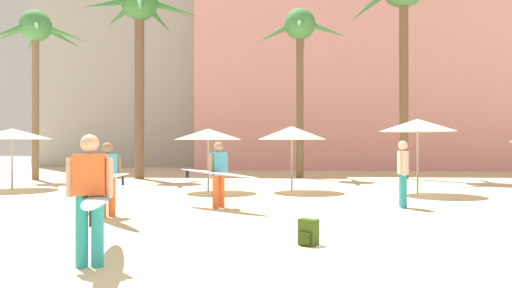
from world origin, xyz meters
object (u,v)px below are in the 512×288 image
palm_tree_right (140,21)px  beach_towel (366,242)px  cafe_umbrella_1 (12,134)px  person_near_right (105,177)px  palm_tree_left (300,39)px  cafe_umbrella_0 (418,125)px  cafe_umbrella_4 (208,134)px  person_mid_left (403,171)px  cafe_umbrella_3 (292,133)px  person_far_right (218,172)px  backpack (308,233)px  person_near_left (94,195)px  palm_tree_far_right (36,39)px

palm_tree_right → beach_towel: (8.60, -14.43, -7.48)m
cafe_umbrella_1 → person_near_right: (6.03, -6.32, -1.10)m
palm_tree_left → cafe_umbrella_0: palm_tree_left is taller
cafe_umbrella_4 → beach_towel: bearing=-63.5°
cafe_umbrella_1 → person_mid_left: cafe_umbrella_1 is taller
person_near_right → cafe_umbrella_3: bearing=-64.6°
palm_tree_right → person_far_right: 13.45m
backpack → person_near_right: bearing=-87.7°
beach_towel → person_mid_left: (1.56, 4.58, 0.93)m
cafe_umbrella_3 → beach_towel: bearing=-81.5°
cafe_umbrella_3 → person_near_left: cafe_umbrella_3 is taller
palm_tree_left → backpack: bearing=-89.8°
person_mid_left → person_far_right: bearing=8.5°
palm_tree_left → cafe_umbrella_0: 9.56m
person_near_right → palm_tree_right: bearing=-17.6°
beach_towel → person_mid_left: size_ratio=1.03×
beach_towel → backpack: size_ratio=4.19×
palm_tree_left → person_near_right: size_ratio=3.19×
palm_tree_right → beach_towel: palm_tree_right is taller
cafe_umbrella_3 → person_near_right: (-4.03, -6.46, -1.11)m
palm_tree_left → person_far_right: (-2.11, -11.63, -5.84)m
cafe_umbrella_1 → cafe_umbrella_4: bearing=-2.1°
cafe_umbrella_3 → cafe_umbrella_4: 2.88m
palm_tree_right → cafe_umbrella_0: (11.38, -6.28, -5.24)m
palm_tree_right → beach_towel: bearing=-59.2°
palm_tree_left → person_mid_left: size_ratio=4.82×
beach_towel → backpack: backpack is taller
palm_tree_right → cafe_umbrella_1: palm_tree_right is taller
cafe_umbrella_1 → palm_tree_far_right: bearing=110.5°
person_near_right → person_far_right: 2.82m
person_mid_left → backpack: bearing=64.8°
palm_tree_far_right → cafe_umbrella_4: 11.25m
cafe_umbrella_4 → backpack: 9.41m
palm_tree_far_right → beach_towel: 19.87m
cafe_umbrella_1 → person_far_right: cafe_umbrella_1 is taller
cafe_umbrella_1 → person_far_right: 9.51m
person_near_right → person_mid_left: (6.91, 2.26, 0.03)m
cafe_umbrella_4 → person_near_left: (0.34, -10.16, -1.04)m
palm_tree_far_right → person_near_left: bearing=-58.4°
person_far_right → person_near_left: 5.88m
person_near_left → cafe_umbrella_4: bearing=-10.1°
backpack → person_mid_left: bearing=-174.3°
cafe_umbrella_4 → person_far_right: (1.05, -4.33, -1.06)m
palm_tree_far_right → backpack: 19.39m
beach_towel → backpack: (-0.94, -0.29, 0.19)m
palm_tree_left → palm_tree_right: 7.72m
cafe_umbrella_0 → palm_tree_right: bearing=151.1°
person_near_left → person_far_right: bearing=-18.9°
palm_tree_far_right → cafe_umbrella_4: (9.00, -5.02, -4.52)m
cafe_umbrella_4 → person_near_right: (-1.18, -6.06, -1.06)m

